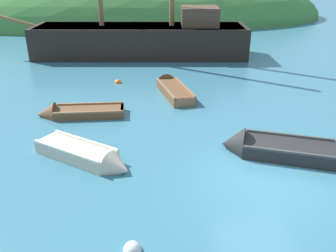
{
  "coord_description": "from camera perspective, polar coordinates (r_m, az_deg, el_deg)",
  "views": [
    {
      "loc": [
        -3.65,
        -8.04,
        5.41
      ],
      "look_at": [
        -2.27,
        3.3,
        0.21
      ],
      "focal_mm": 38.38,
      "sensor_mm": 36.0,
      "label": 1
    }
  ],
  "objects": [
    {
      "name": "sailing_ship",
      "position": [
        23.25,
        -3.99,
        12.86
      ],
      "size": [
        15.86,
        4.94,
        12.91
      ],
      "rotation": [
        0.0,
        0.0,
        3.02
      ],
      "color": "black",
      "rests_on": "ground"
    },
    {
      "name": "rowboat_portside",
      "position": [
        10.99,
        -12.74,
        -4.84
      ],
      "size": [
        3.11,
        2.7,
        0.86
      ],
      "rotation": [
        0.0,
        0.0,
        5.62
      ],
      "color": "beige",
      "rests_on": "ground"
    },
    {
      "name": "rowboat_outer_right",
      "position": [
        16.54,
        0.59,
        5.85
      ],
      "size": [
        1.49,
        3.77,
        0.91
      ],
      "rotation": [
        0.0,
        0.0,
        1.73
      ],
      "color": "brown",
      "rests_on": "ground"
    },
    {
      "name": "rowboat_far",
      "position": [
        14.37,
        -14.53,
        1.91
      ],
      "size": [
        3.34,
        1.11,
        0.97
      ],
      "rotation": [
        0.0,
        0.0,
        3.11
      ],
      "color": "brown",
      "rests_on": "ground"
    },
    {
      "name": "shore_hill",
      "position": [
        40.03,
        -6.74,
        16.55
      ],
      "size": [
        42.19,
        19.54,
        10.61
      ],
      "primitive_type": "ellipsoid",
      "color": "#477F3D",
      "rests_on": "ground"
    },
    {
      "name": "buoy_white",
      "position": [
        7.88,
        -5.7,
        -19.02
      ],
      "size": [
        0.38,
        0.38,
        0.38
      ],
      "primitive_type": "sphere",
      "color": "white",
      "rests_on": "ground"
    },
    {
      "name": "rowboat_center",
      "position": [
        11.58,
        15.88,
        -3.57
      ],
      "size": [
        3.62,
        2.45,
        1.2
      ],
      "rotation": [
        0.0,
        0.0,
        2.75
      ],
      "color": "black",
      "rests_on": "ground"
    },
    {
      "name": "buoy_orange",
      "position": [
        18.05,
        -7.93,
        6.81
      ],
      "size": [
        0.36,
        0.36,
        0.36
      ],
      "primitive_type": "sphere",
      "color": "orange",
      "rests_on": "ground"
    },
    {
      "name": "ground_plane",
      "position": [
        10.35,
        15.0,
        -7.96
      ],
      "size": [
        120.0,
        120.0,
        0.0
      ],
      "primitive_type": "plane",
      "color": "teal"
    }
  ]
}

